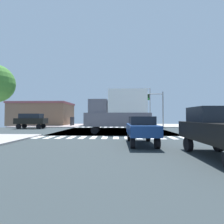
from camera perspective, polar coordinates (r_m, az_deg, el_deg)
name	(u,v)px	position (r m, az deg, el deg)	size (l,w,h in m)	color
ground	(115,131)	(22.29, 0.91, -6.47)	(90.00, 90.00, 0.05)	#2D3639
sidewalk_corner_ne	(180,126)	(36.49, 22.20, -4.30)	(12.00, 12.00, 0.14)	#A09B91
sidewalk_corner_nw	(53,125)	(36.78, -19.49, -4.31)	(12.00, 12.00, 0.14)	#A79494
crosswalk_near	(110,137)	(15.03, -0.56, -8.72)	(13.50, 2.00, 0.01)	white
crosswalk_far	(114,127)	(29.57, 0.68, -5.21)	(13.50, 2.00, 0.01)	white
traffic_signal_mast	(150,101)	(29.94, 12.99, 3.65)	(5.65, 0.55, 6.24)	gray
street_lamp	(149,103)	(39.42, 12.57, 3.02)	(1.78, 0.32, 8.44)	gray
bank_building	(43,114)	(39.73, -22.52, -0.58)	(13.50, 8.40, 4.96)	#856148
suv_nearside_1	(31,120)	(29.06, -25.88, -2.37)	(4.60, 1.96, 2.34)	black
pickup_farside_1	(221,130)	(8.90, 33.21, -5.04)	(2.00, 5.10, 2.35)	black
suv_crossing_2	(111,118)	(59.27, -0.38, -2.06)	(1.96, 4.60, 2.34)	black
suv_queued_3	(98,118)	(46.83, -4.69, -2.17)	(1.96, 4.60, 2.34)	black
box_truck_trailing_1	(120,110)	(18.72, 2.59, 0.54)	(7.20, 2.40, 4.85)	black
sedan_middle_2	(141,128)	(11.48, 9.98, -5.32)	(1.80, 4.30, 1.88)	black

